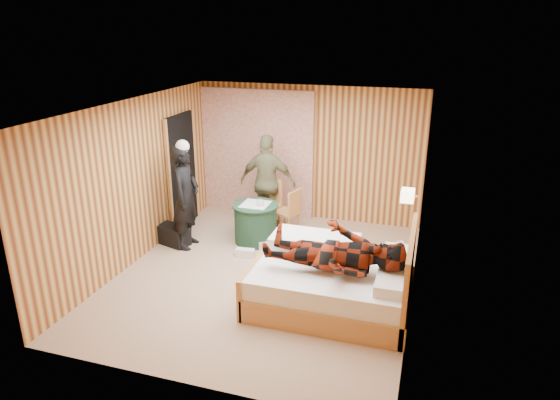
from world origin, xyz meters
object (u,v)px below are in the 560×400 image
(bed, at_px, (335,281))
(chair_near, at_px, (290,209))
(duffel_bag, at_px, (173,235))
(woman_standing, at_px, (186,197))
(man_at_table, at_px, (268,183))
(man_on_bed, at_px, (335,242))
(round_table, at_px, (256,223))
(chair_far, at_px, (269,200))
(nightstand, at_px, (398,267))
(wall_lamp, at_px, (408,195))

(bed, bearing_deg, chair_near, 120.92)
(bed, xyz_separation_m, duffel_bag, (-2.97, 1.03, -0.16))
(bed, bearing_deg, woman_standing, 158.80)
(bed, distance_m, man_at_table, 2.81)
(woman_standing, bearing_deg, man_on_bed, -119.43)
(chair_near, bearing_deg, round_table, -27.54)
(round_table, height_order, woman_standing, woman_standing)
(chair_far, xyz_separation_m, man_at_table, (-0.03, 0.03, 0.32))
(bed, height_order, man_on_bed, man_on_bed)
(bed, xyz_separation_m, nightstand, (0.76, 0.79, -0.06))
(man_on_bed, bearing_deg, woman_standing, 154.92)
(round_table, height_order, chair_far, chair_far)
(wall_lamp, relative_size, chair_far, 0.28)
(woman_standing, relative_size, man_on_bed, 0.98)
(bed, distance_m, man_on_bed, 0.70)
(chair_near, relative_size, man_on_bed, 0.47)
(nightstand, bearing_deg, woman_standing, 175.83)
(man_on_bed, bearing_deg, man_at_table, 125.12)
(round_table, relative_size, duffel_bag, 1.36)
(chair_near, height_order, duffel_bag, chair_near)
(woman_standing, bearing_deg, wall_lamp, -96.55)
(bed, relative_size, chair_far, 2.20)
(nightstand, height_order, chair_far, chair_far)
(woman_standing, bearing_deg, man_at_table, -46.10)
(round_table, distance_m, chair_far, 0.65)
(wall_lamp, height_order, bed, wall_lamp)
(nightstand, height_order, round_table, round_table)
(duffel_bag, xyz_separation_m, man_at_table, (1.30, 1.16, 0.70))
(duffel_bag, bearing_deg, bed, -2.09)
(round_table, bearing_deg, man_on_bed, -46.19)
(chair_near, relative_size, woman_standing, 0.48)
(wall_lamp, height_order, chair_far, wall_lamp)
(man_at_table, bearing_deg, bed, 125.20)
(bed, bearing_deg, round_table, 137.30)
(bed, relative_size, chair_near, 2.45)
(chair_far, bearing_deg, wall_lamp, -8.18)
(nightstand, bearing_deg, round_table, 162.83)
(chair_far, height_order, woman_standing, woman_standing)
(chair_near, xyz_separation_m, duffel_bag, (-1.78, -0.96, -0.33))
(nightstand, bearing_deg, chair_far, 150.40)
(bed, bearing_deg, wall_lamp, 48.68)
(woman_standing, bearing_deg, chair_near, -61.96)
(round_table, distance_m, chair_near, 0.67)
(man_at_table, bearing_deg, wall_lamp, 150.49)
(wall_lamp, relative_size, man_on_bed, 0.15)
(chair_far, xyz_separation_m, woman_standing, (-1.05, -1.11, 0.33))
(wall_lamp, relative_size, round_table, 0.34)
(round_table, relative_size, chair_far, 0.83)
(wall_lamp, height_order, man_on_bed, man_on_bed)
(wall_lamp, distance_m, man_on_bed, 1.41)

